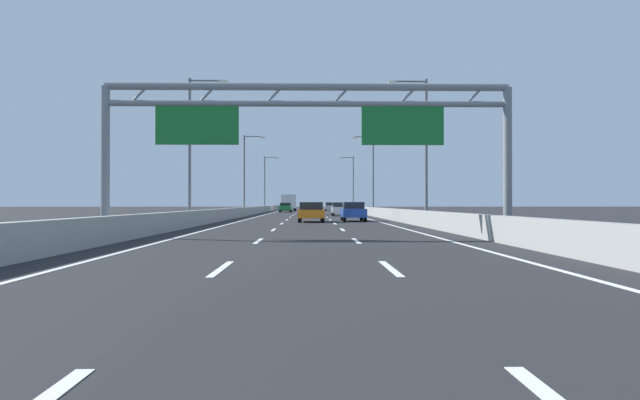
% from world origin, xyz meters
% --- Properties ---
extents(ground_plane, '(260.00, 260.00, 0.00)m').
position_xyz_m(ground_plane, '(0.00, 100.00, 0.00)').
color(ground_plane, '#262628').
extents(lane_dash_left_1, '(0.16, 3.00, 0.01)m').
position_xyz_m(lane_dash_left_1, '(-1.80, 12.50, 0.01)').
color(lane_dash_left_1, white).
rests_on(lane_dash_left_1, ground_plane).
extents(lane_dash_left_2, '(0.16, 3.00, 0.01)m').
position_xyz_m(lane_dash_left_2, '(-1.80, 21.50, 0.01)').
color(lane_dash_left_2, white).
rests_on(lane_dash_left_2, ground_plane).
extents(lane_dash_left_3, '(0.16, 3.00, 0.01)m').
position_xyz_m(lane_dash_left_3, '(-1.80, 30.50, 0.01)').
color(lane_dash_left_3, white).
rests_on(lane_dash_left_3, ground_plane).
extents(lane_dash_left_4, '(0.16, 3.00, 0.01)m').
position_xyz_m(lane_dash_left_4, '(-1.80, 39.50, 0.01)').
color(lane_dash_left_4, white).
rests_on(lane_dash_left_4, ground_plane).
extents(lane_dash_left_5, '(0.16, 3.00, 0.01)m').
position_xyz_m(lane_dash_left_5, '(-1.80, 48.50, 0.01)').
color(lane_dash_left_5, white).
rests_on(lane_dash_left_5, ground_plane).
extents(lane_dash_left_6, '(0.16, 3.00, 0.01)m').
position_xyz_m(lane_dash_left_6, '(-1.80, 57.50, 0.01)').
color(lane_dash_left_6, white).
rests_on(lane_dash_left_6, ground_plane).
extents(lane_dash_left_7, '(0.16, 3.00, 0.01)m').
position_xyz_m(lane_dash_left_7, '(-1.80, 66.50, 0.01)').
color(lane_dash_left_7, white).
rests_on(lane_dash_left_7, ground_plane).
extents(lane_dash_left_8, '(0.16, 3.00, 0.01)m').
position_xyz_m(lane_dash_left_8, '(-1.80, 75.50, 0.01)').
color(lane_dash_left_8, white).
rests_on(lane_dash_left_8, ground_plane).
extents(lane_dash_left_9, '(0.16, 3.00, 0.01)m').
position_xyz_m(lane_dash_left_9, '(-1.80, 84.50, 0.01)').
color(lane_dash_left_9, white).
rests_on(lane_dash_left_9, ground_plane).
extents(lane_dash_left_10, '(0.16, 3.00, 0.01)m').
position_xyz_m(lane_dash_left_10, '(-1.80, 93.50, 0.01)').
color(lane_dash_left_10, white).
rests_on(lane_dash_left_10, ground_plane).
extents(lane_dash_left_11, '(0.16, 3.00, 0.01)m').
position_xyz_m(lane_dash_left_11, '(-1.80, 102.50, 0.01)').
color(lane_dash_left_11, white).
rests_on(lane_dash_left_11, ground_plane).
extents(lane_dash_left_12, '(0.16, 3.00, 0.01)m').
position_xyz_m(lane_dash_left_12, '(-1.80, 111.50, 0.01)').
color(lane_dash_left_12, white).
rests_on(lane_dash_left_12, ground_plane).
extents(lane_dash_left_13, '(0.16, 3.00, 0.01)m').
position_xyz_m(lane_dash_left_13, '(-1.80, 120.50, 0.01)').
color(lane_dash_left_13, white).
rests_on(lane_dash_left_13, ground_plane).
extents(lane_dash_left_14, '(0.16, 3.00, 0.01)m').
position_xyz_m(lane_dash_left_14, '(-1.80, 129.50, 0.01)').
color(lane_dash_left_14, white).
rests_on(lane_dash_left_14, ground_plane).
extents(lane_dash_left_15, '(0.16, 3.00, 0.01)m').
position_xyz_m(lane_dash_left_15, '(-1.80, 138.50, 0.01)').
color(lane_dash_left_15, white).
rests_on(lane_dash_left_15, ground_plane).
extents(lane_dash_left_16, '(0.16, 3.00, 0.01)m').
position_xyz_m(lane_dash_left_16, '(-1.80, 147.50, 0.01)').
color(lane_dash_left_16, white).
rests_on(lane_dash_left_16, ground_plane).
extents(lane_dash_left_17, '(0.16, 3.00, 0.01)m').
position_xyz_m(lane_dash_left_17, '(-1.80, 156.50, 0.01)').
color(lane_dash_left_17, white).
rests_on(lane_dash_left_17, ground_plane).
extents(lane_dash_right_1, '(0.16, 3.00, 0.01)m').
position_xyz_m(lane_dash_right_1, '(1.80, 12.50, 0.01)').
color(lane_dash_right_1, white).
rests_on(lane_dash_right_1, ground_plane).
extents(lane_dash_right_2, '(0.16, 3.00, 0.01)m').
position_xyz_m(lane_dash_right_2, '(1.80, 21.50, 0.01)').
color(lane_dash_right_2, white).
rests_on(lane_dash_right_2, ground_plane).
extents(lane_dash_right_3, '(0.16, 3.00, 0.01)m').
position_xyz_m(lane_dash_right_3, '(1.80, 30.50, 0.01)').
color(lane_dash_right_3, white).
rests_on(lane_dash_right_3, ground_plane).
extents(lane_dash_right_4, '(0.16, 3.00, 0.01)m').
position_xyz_m(lane_dash_right_4, '(1.80, 39.50, 0.01)').
color(lane_dash_right_4, white).
rests_on(lane_dash_right_4, ground_plane).
extents(lane_dash_right_5, '(0.16, 3.00, 0.01)m').
position_xyz_m(lane_dash_right_5, '(1.80, 48.50, 0.01)').
color(lane_dash_right_5, white).
rests_on(lane_dash_right_5, ground_plane).
extents(lane_dash_right_6, '(0.16, 3.00, 0.01)m').
position_xyz_m(lane_dash_right_6, '(1.80, 57.50, 0.01)').
color(lane_dash_right_6, white).
rests_on(lane_dash_right_6, ground_plane).
extents(lane_dash_right_7, '(0.16, 3.00, 0.01)m').
position_xyz_m(lane_dash_right_7, '(1.80, 66.50, 0.01)').
color(lane_dash_right_7, white).
rests_on(lane_dash_right_7, ground_plane).
extents(lane_dash_right_8, '(0.16, 3.00, 0.01)m').
position_xyz_m(lane_dash_right_8, '(1.80, 75.50, 0.01)').
color(lane_dash_right_8, white).
rests_on(lane_dash_right_8, ground_plane).
extents(lane_dash_right_9, '(0.16, 3.00, 0.01)m').
position_xyz_m(lane_dash_right_9, '(1.80, 84.50, 0.01)').
color(lane_dash_right_9, white).
rests_on(lane_dash_right_9, ground_plane).
extents(lane_dash_right_10, '(0.16, 3.00, 0.01)m').
position_xyz_m(lane_dash_right_10, '(1.80, 93.50, 0.01)').
color(lane_dash_right_10, white).
rests_on(lane_dash_right_10, ground_plane).
extents(lane_dash_right_11, '(0.16, 3.00, 0.01)m').
position_xyz_m(lane_dash_right_11, '(1.80, 102.50, 0.01)').
color(lane_dash_right_11, white).
rests_on(lane_dash_right_11, ground_plane).
extents(lane_dash_right_12, '(0.16, 3.00, 0.01)m').
position_xyz_m(lane_dash_right_12, '(1.80, 111.50, 0.01)').
color(lane_dash_right_12, white).
rests_on(lane_dash_right_12, ground_plane).
extents(lane_dash_right_13, '(0.16, 3.00, 0.01)m').
position_xyz_m(lane_dash_right_13, '(1.80, 120.50, 0.01)').
color(lane_dash_right_13, white).
rests_on(lane_dash_right_13, ground_plane).
extents(lane_dash_right_14, '(0.16, 3.00, 0.01)m').
position_xyz_m(lane_dash_right_14, '(1.80, 129.50, 0.01)').
color(lane_dash_right_14, white).
rests_on(lane_dash_right_14, ground_plane).
extents(lane_dash_right_15, '(0.16, 3.00, 0.01)m').
position_xyz_m(lane_dash_right_15, '(1.80, 138.50, 0.01)').
color(lane_dash_right_15, white).
rests_on(lane_dash_right_15, ground_plane).
extents(lane_dash_right_16, '(0.16, 3.00, 0.01)m').
position_xyz_m(lane_dash_right_16, '(1.80, 147.50, 0.01)').
color(lane_dash_right_16, white).
rests_on(lane_dash_right_16, ground_plane).
extents(lane_dash_right_17, '(0.16, 3.00, 0.01)m').
position_xyz_m(lane_dash_right_17, '(1.80, 156.50, 0.01)').
color(lane_dash_right_17, white).
rests_on(lane_dash_right_17, ground_plane).
extents(edge_line_left, '(0.16, 176.00, 0.01)m').
position_xyz_m(edge_line_left, '(-5.25, 88.00, 0.01)').
color(edge_line_left, white).
rests_on(edge_line_left, ground_plane).
extents(edge_line_right, '(0.16, 176.00, 0.01)m').
position_xyz_m(edge_line_right, '(5.25, 88.00, 0.01)').
color(edge_line_right, white).
rests_on(edge_line_right, ground_plane).
extents(barrier_left, '(0.45, 220.00, 0.95)m').
position_xyz_m(barrier_left, '(-6.90, 110.00, 0.47)').
color(barrier_left, '#9E9E99').
rests_on(barrier_left, ground_plane).
extents(barrier_right, '(0.45, 220.00, 0.95)m').
position_xyz_m(barrier_right, '(6.90, 110.00, 0.47)').
color(barrier_right, '#9E9E99').
rests_on(barrier_right, ground_plane).
extents(sign_gantry, '(16.94, 0.36, 6.36)m').
position_xyz_m(sign_gantry, '(-0.07, 24.12, 4.84)').
color(sign_gantry, gray).
rests_on(sign_gantry, ground_plane).
extents(streetlamp_left_mid, '(2.58, 0.28, 9.50)m').
position_xyz_m(streetlamp_left_mid, '(-7.47, 38.02, 5.40)').
color(streetlamp_left_mid, slate).
rests_on(streetlamp_left_mid, ground_plane).
extents(streetlamp_right_mid, '(2.58, 0.28, 9.50)m').
position_xyz_m(streetlamp_right_mid, '(7.47, 38.02, 5.40)').
color(streetlamp_right_mid, slate).
rests_on(streetlamp_right_mid, ground_plane).
extents(streetlamp_left_far, '(2.58, 0.28, 9.50)m').
position_xyz_m(streetlamp_left_far, '(-7.47, 69.72, 5.40)').
color(streetlamp_left_far, slate).
rests_on(streetlamp_left_far, ground_plane).
extents(streetlamp_right_far, '(2.58, 0.28, 9.50)m').
position_xyz_m(streetlamp_right_far, '(7.47, 69.72, 5.40)').
color(streetlamp_right_far, slate).
rests_on(streetlamp_right_far, ground_plane).
extents(streetlamp_left_distant, '(2.58, 0.28, 9.50)m').
position_xyz_m(streetlamp_left_distant, '(-7.47, 101.43, 5.40)').
color(streetlamp_left_distant, slate).
rests_on(streetlamp_left_distant, ground_plane).
extents(streetlamp_right_distant, '(2.58, 0.28, 9.50)m').
position_xyz_m(streetlamp_right_distant, '(7.47, 101.43, 5.40)').
color(streetlamp_right_distant, slate).
rests_on(streetlamp_right_distant, ground_plane).
extents(silver_car, '(1.80, 4.52, 1.53)m').
position_xyz_m(silver_car, '(3.81, 105.80, 0.78)').
color(silver_car, '#A8ADB2').
rests_on(silver_car, ground_plane).
extents(white_car, '(1.87, 4.65, 1.48)m').
position_xyz_m(white_car, '(3.47, 64.22, 0.75)').
color(white_car, silver).
rests_on(white_car, ground_plane).
extents(orange_car, '(1.89, 4.25, 1.47)m').
position_xyz_m(orange_car, '(0.20, 43.17, 0.74)').
color(orange_car, orange).
rests_on(orange_car, ground_plane).
extents(yellow_car, '(1.88, 4.58, 1.37)m').
position_xyz_m(yellow_car, '(-0.06, 66.86, 0.72)').
color(yellow_car, yellow).
rests_on(yellow_car, ground_plane).
extents(green_car, '(1.80, 4.22, 1.44)m').
position_xyz_m(green_car, '(-3.56, 88.59, 0.76)').
color(green_car, '#1E7A38').
rests_on(green_car, ground_plane).
extents(red_car, '(1.73, 4.52, 1.45)m').
position_xyz_m(red_car, '(0.18, 131.70, 0.75)').
color(red_car, red).
rests_on(red_car, ground_plane).
extents(blue_car, '(1.75, 4.22, 1.48)m').
position_xyz_m(blue_car, '(3.44, 44.81, 0.76)').
color(blue_car, '#2347AD').
rests_on(blue_car, ground_plane).
extents(box_truck, '(2.46, 8.27, 2.92)m').
position_xyz_m(box_truck, '(-3.67, 106.52, 1.62)').
color(box_truck, silver).
rests_on(box_truck, ground_plane).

